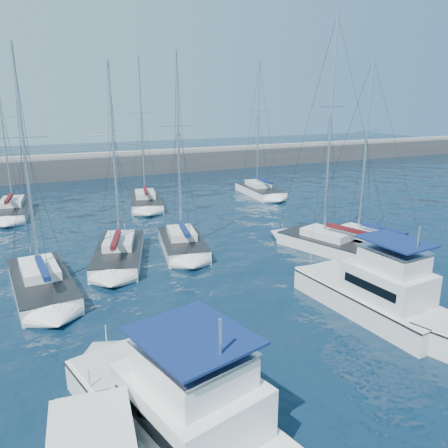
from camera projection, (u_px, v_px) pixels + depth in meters
name	position (u px, v px, depth m)	size (l,w,h in m)	color
ground	(299.00, 329.00, 21.35)	(220.00, 220.00, 0.00)	black
breakwater	(98.00, 169.00, 66.11)	(160.00, 6.00, 4.45)	#424244
motor_yacht_port_inner	(179.00, 412.00, 13.99)	(5.82, 9.77, 4.69)	white
motor_yacht_stbd_inner	(376.00, 294.00, 22.56)	(3.61, 8.84, 4.69)	silver
sailboat_mid_a	(42.00, 283.00, 25.48)	(3.57, 8.57, 14.15)	white
sailboat_mid_b	(119.00, 253.00, 30.60)	(5.52, 8.90, 13.74)	silver
sailboat_mid_c	(182.00, 244.00, 32.54)	(4.34, 7.41, 14.57)	silver
sailboat_mid_d	(332.00, 244.00, 32.43)	(5.40, 8.66, 16.76)	silver
sailboat_mid_e	(366.00, 243.00, 32.67)	(4.59, 8.40, 13.93)	white
sailboat_back_a	(13.00, 210.00, 42.92)	(4.10, 8.83, 15.10)	white
sailboat_back_b	(146.00, 201.00, 46.48)	(4.82, 8.34, 15.54)	silver
sailboat_back_c	(260.00, 190.00, 52.30)	(3.82, 8.45, 15.69)	white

